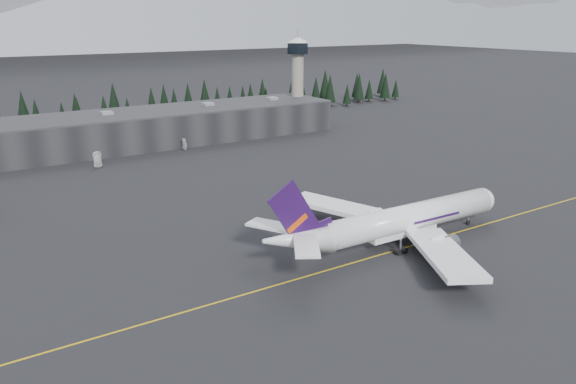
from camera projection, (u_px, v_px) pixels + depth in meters
ground at (343, 260)px, 111.19m from camera, size 1400.00×1400.00×0.00m
taxiline at (349, 264)px, 109.58m from camera, size 400.00×0.40×0.02m
terminal at (135, 129)px, 209.47m from camera, size 160.00×30.00×12.60m
control_tower at (298, 72)px, 245.73m from camera, size 10.00×10.00×37.70m
treeline at (107, 112)px, 238.77m from camera, size 360.00×20.00×15.00m
jet_main at (392, 222)px, 117.17m from camera, size 61.76×56.99×18.15m
gse_vehicle_a at (98, 165)px, 179.68m from camera, size 2.67×5.46×1.49m
gse_vehicle_b at (185, 148)px, 203.84m from camera, size 4.60×2.41×1.49m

